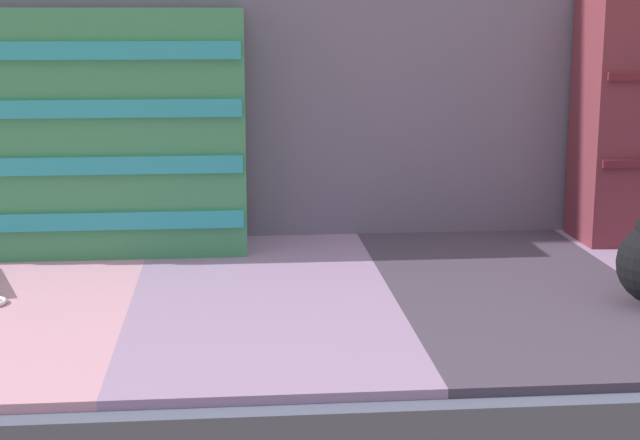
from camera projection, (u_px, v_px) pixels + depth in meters
couch at (382, 418)px, 1.35m from camera, size 2.09×0.85×0.39m
sofa_backrest at (353, 94)px, 1.61m from camera, size 2.05×0.14×0.44m
throw_pillow_striped at (87, 132)px, 1.44m from camera, size 0.46×0.14×0.36m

